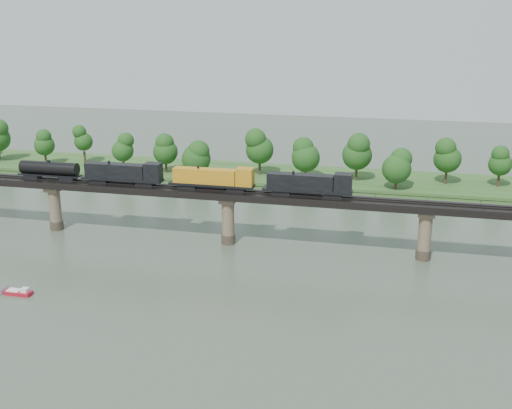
# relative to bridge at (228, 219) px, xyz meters

# --- Properties ---
(ground) EXTENTS (400.00, 400.00, 0.00)m
(ground) POSITION_rel_bridge_xyz_m (0.00, -30.00, -5.46)
(ground) COLOR #3A4939
(ground) RESTS_ON ground
(far_bank) EXTENTS (300.00, 24.00, 1.60)m
(far_bank) POSITION_rel_bridge_xyz_m (0.00, 55.00, -4.66)
(far_bank) COLOR #2D5321
(far_bank) RESTS_ON ground
(bridge) EXTENTS (236.00, 30.00, 11.50)m
(bridge) POSITION_rel_bridge_xyz_m (0.00, 0.00, 0.00)
(bridge) COLOR #473A2D
(bridge) RESTS_ON ground
(bridge_superstructure) EXTENTS (220.00, 4.90, 0.75)m
(bridge_superstructure) POSITION_rel_bridge_xyz_m (0.00, 0.00, 6.33)
(bridge_superstructure) COLOR black
(bridge_superstructure) RESTS_ON bridge
(far_treeline) EXTENTS (289.06, 17.54, 13.60)m
(far_treeline) POSITION_rel_bridge_xyz_m (-8.21, 50.52, 3.37)
(far_treeline) COLOR #382619
(far_treeline) RESTS_ON far_bank
(freight_train) EXTENTS (73.17, 2.85, 5.04)m
(freight_train) POSITION_rel_bridge_xyz_m (-9.91, 0.00, 8.45)
(freight_train) COLOR black
(freight_train) RESTS_ON bridge
(motorboat) EXTENTS (4.87, 1.81, 1.36)m
(motorboat) POSITION_rel_bridge_xyz_m (-28.80, -32.76, -4.99)
(motorboat) COLOR #A81323
(motorboat) RESTS_ON ground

